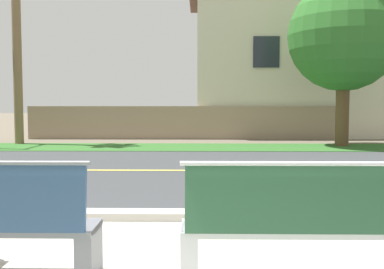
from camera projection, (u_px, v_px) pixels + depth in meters
name	position (u px, v px, depth m)	size (l,w,h in m)	color
ground_plane	(180.00, 162.00, 11.18)	(140.00, 140.00, 0.00)	#665B4C
curb_edge	(160.00, 215.00, 5.54)	(44.00, 0.30, 0.11)	#ADA89E
street_asphalt	(177.00, 171.00, 9.68)	(52.00, 8.00, 0.01)	#383A3D
road_centre_line	(177.00, 170.00, 9.68)	(48.00, 0.14, 0.01)	#E0CC4C
far_verge_grass	(185.00, 147.00, 15.09)	(48.00, 2.80, 0.02)	#2D6026
bench_right	(300.00, 227.00, 3.53)	(1.92, 0.48, 1.01)	silver
shade_tree_left	(348.00, 27.00, 15.18)	(3.86, 3.86, 6.36)	brown
garden_wall	(181.00, 123.00, 18.74)	(13.00, 0.36, 1.40)	gray
house_across_street	(305.00, 60.00, 21.63)	(11.33, 6.91, 7.27)	beige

